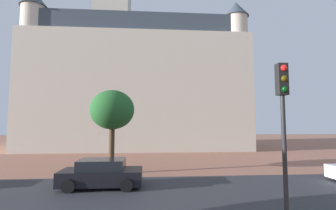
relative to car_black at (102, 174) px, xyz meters
The scene contains 6 objects.
ground_plane 4.02m from the car_black, 10.34° to the right, with size 120.00×120.00×0.00m, color #93604C.
street_asphalt_strip 4.32m from the car_black, 24.07° to the right, with size 120.00×7.90×0.00m, color #2D2D33.
landmark_building 22.52m from the car_black, 88.63° to the left, with size 28.22×13.50×30.75m.
car_black is the anchor object (origin of this frame).
traffic_light_pole 9.38m from the car_black, 46.08° to the right, with size 0.28×0.34×4.99m.
tree_curb_far 4.84m from the car_black, 90.85° to the left, with size 2.94×2.94×5.55m.
Camera 1 is at (-1.38, -2.11, 3.29)m, focal length 25.40 mm.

